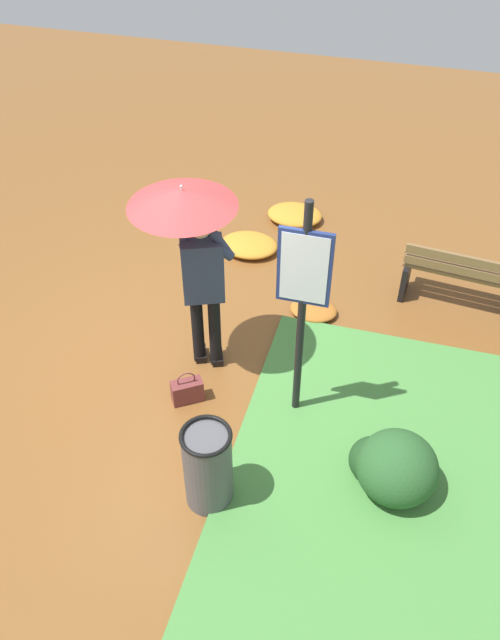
# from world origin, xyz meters

# --- Properties ---
(ground_plane) EXTENTS (18.00, 18.00, 0.00)m
(ground_plane) POSITION_xyz_m (0.00, 0.00, 0.00)
(ground_plane) COLOR brown
(person_with_umbrella) EXTENTS (0.96, 0.96, 2.04)m
(person_with_umbrella) POSITION_xyz_m (-0.20, -0.08, 1.55)
(person_with_umbrella) COLOR black
(person_with_umbrella) RESTS_ON ground_plane
(info_sign_post) EXTENTS (0.44, 0.07, 2.30)m
(info_sign_post) POSITION_xyz_m (-1.29, 0.31, 1.44)
(info_sign_post) COLOR black
(info_sign_post) RESTS_ON ground_plane
(handbag) EXTENTS (0.33, 0.28, 0.37)m
(handbag) POSITION_xyz_m (-0.26, 0.47, 0.13)
(handbag) COLOR brown
(handbag) RESTS_ON ground_plane
(park_bench) EXTENTS (1.40, 0.51, 0.75)m
(park_bench) POSITION_xyz_m (-2.74, -1.71, 0.40)
(park_bench) COLOR black
(park_bench) RESTS_ON ground_plane
(trash_bin) EXTENTS (0.42, 0.42, 0.83)m
(trash_bin) POSITION_xyz_m (-0.81, 1.45, 0.42)
(trash_bin) COLOR #4C4C51
(trash_bin) RESTS_ON ground_plane
(shrub_cluster) EXTENTS (0.75, 0.68, 0.61)m
(shrub_cluster) POSITION_xyz_m (-2.24, 0.94, 0.29)
(shrub_cluster) COLOR #285628
(shrub_cluster) RESTS_ON ground_plane
(leaf_pile_near_person) EXTENTS (0.72, 0.58, 0.16)m
(leaf_pile_near_person) POSITION_xyz_m (-0.15, -2.09, 0.08)
(leaf_pile_near_person) COLOR #C68428
(leaf_pile_near_person) RESTS_ON ground_plane
(leaf_pile_by_bench) EXTENTS (0.73, 0.58, 0.16)m
(leaf_pile_by_bench) POSITION_xyz_m (-0.55, -2.92, 0.08)
(leaf_pile_by_bench) COLOR #C68428
(leaf_pile_by_bench) RESTS_ON ground_plane
(leaf_pile_far_path) EXTENTS (0.52, 0.42, 0.12)m
(leaf_pile_far_path) POSITION_xyz_m (-1.17, -1.11, 0.06)
(leaf_pile_far_path) COLOR #A86023
(leaf_pile_far_path) RESTS_ON ground_plane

